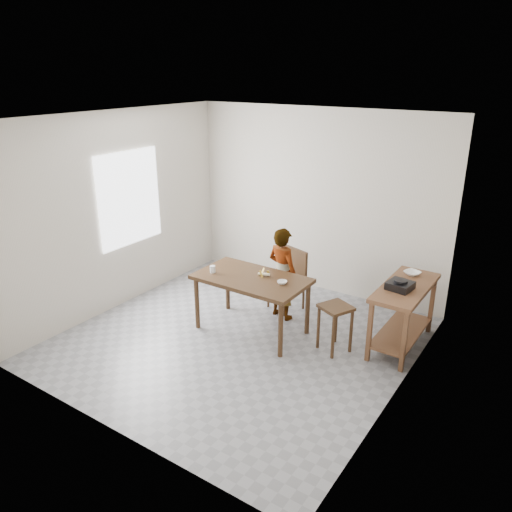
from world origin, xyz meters
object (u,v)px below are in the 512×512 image
Objects in this scene: dining_table at (252,304)px; child at (282,274)px; prep_counter at (402,316)px; stool at (335,328)px; dining_chair at (286,280)px.

dining_table is 0.62m from child.
child reaches higher than dining_table.
child is (-1.60, -0.15, 0.23)m from prep_counter.
stool is (-0.63, -0.54, -0.11)m from prep_counter.
prep_counter is at bearing 22.15° from dining_table.
prep_counter is 2.04× the size of stool.
dining_chair is (0.04, 0.80, 0.05)m from dining_table.
child is at bearing 77.50° from dining_table.
prep_counter is at bearing 40.94° from stool.
prep_counter is 0.95× the size of child.
prep_counter is 0.84m from stool.
dining_chair is (-1.68, 0.10, 0.02)m from prep_counter.
dining_chair is 1.44× the size of stool.
child is 0.34m from dining_chair.
prep_counter is at bearing 14.35° from dining_chair.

